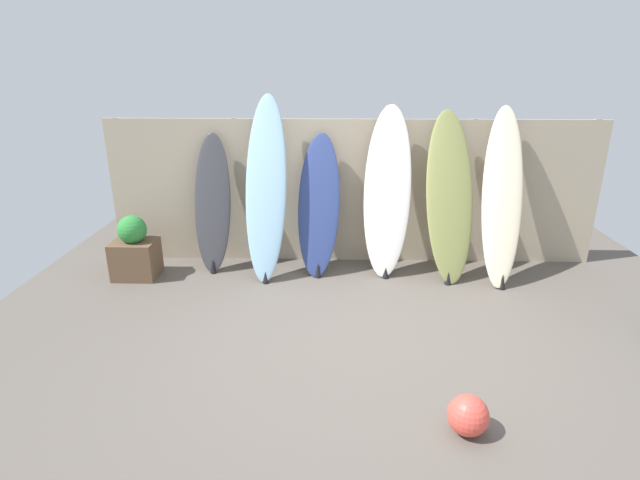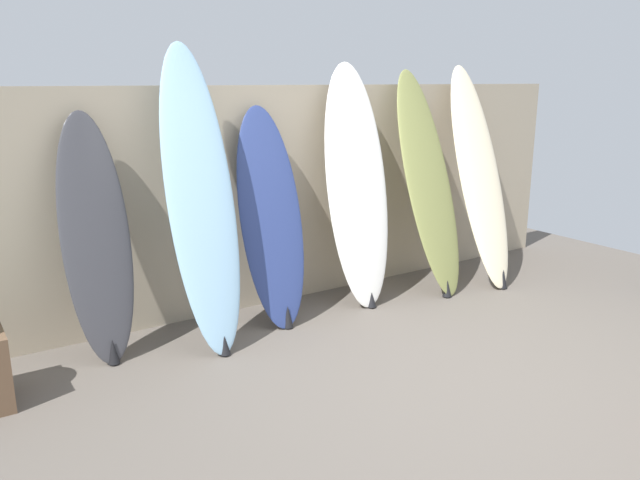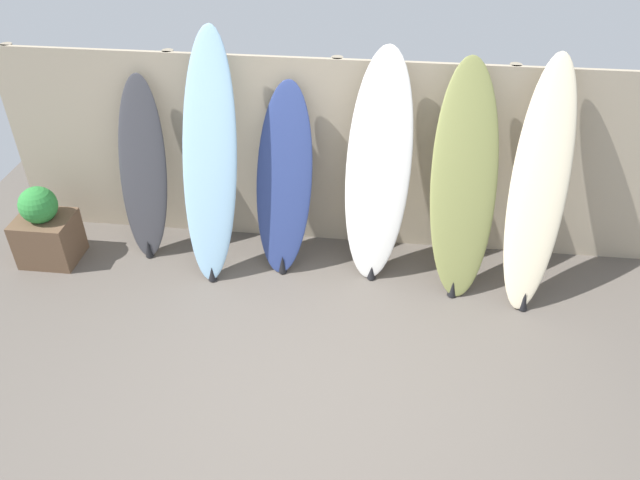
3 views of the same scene
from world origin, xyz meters
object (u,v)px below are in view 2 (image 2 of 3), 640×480
object	(u,v)px
surfboard_navy_2	(271,219)
surfboard_skyblue_1	(201,199)
surfboard_olive_4	(429,184)
surfboard_charcoal_0	(96,241)
surfboard_white_3	(357,187)
surfboard_cream_5	(480,176)

from	to	relation	value
surfboard_navy_2	surfboard_skyblue_1	bearing A→B (deg)	-169.66
surfboard_navy_2	surfboard_olive_4	xyz separation A→B (m)	(1.51, -0.10, 0.15)
surfboard_skyblue_1	surfboard_navy_2	bearing A→B (deg)	10.34
surfboard_charcoal_0	surfboard_navy_2	bearing A→B (deg)	-2.37
surfboard_white_3	surfboard_olive_4	world-z (taller)	surfboard_white_3
surfboard_charcoal_0	surfboard_olive_4	distance (m)	2.81
surfboard_navy_2	surfboard_olive_4	distance (m)	1.52
surfboard_skyblue_1	surfboard_white_3	world-z (taller)	surfboard_skyblue_1
surfboard_skyblue_1	surfboard_navy_2	xyz separation A→B (m)	(0.61, 0.11, -0.23)
surfboard_cream_5	surfboard_navy_2	bearing A→B (deg)	176.22
surfboard_white_3	surfboard_cream_5	size ratio (longest dim) A/B	1.00
surfboard_charcoal_0	surfboard_olive_4	size ratio (longest dim) A/B	0.85
surfboard_skyblue_1	surfboard_olive_4	size ratio (longest dim) A/B	1.09
surfboard_navy_2	surfboard_olive_4	world-z (taller)	surfboard_olive_4
surfboard_white_3	surfboard_cream_5	world-z (taller)	surfboard_white_3
surfboard_charcoal_0	surfboard_cream_5	world-z (taller)	surfboard_cream_5
surfboard_skyblue_1	surfboard_olive_4	world-z (taller)	surfboard_skyblue_1
surfboard_white_3	surfboard_skyblue_1	bearing A→B (deg)	-175.64
surfboard_charcoal_0	surfboard_navy_2	distance (m)	1.29
surfboard_charcoal_0	surfboard_cream_5	bearing A→B (deg)	-3.25
surfboard_white_3	surfboard_olive_4	bearing A→B (deg)	-7.77
surfboard_charcoal_0	surfboard_navy_2	size ratio (longest dim) A/B	1.00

